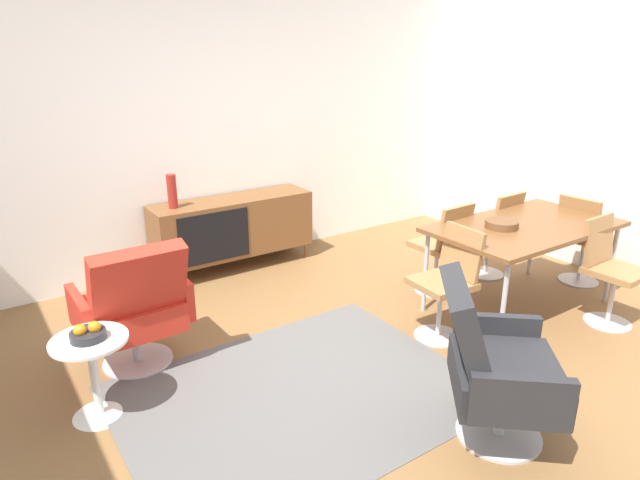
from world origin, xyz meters
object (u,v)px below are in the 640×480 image
at_px(wooden_bowl_on_table, 502,224).
at_px(dining_chair_front_right, 610,267).
at_px(dining_chair_back_right, 495,231).
at_px(fruit_bowl, 88,333).
at_px(dining_table, 525,229).
at_px(armchair_black_shell, 494,364).
at_px(side_table_round, 93,369).
at_px(lounge_chair_red, 134,306).
at_px(vase_cobalt, 172,191).
at_px(sideboard, 233,226).
at_px(dining_chair_back_left, 443,245).
at_px(dining_chair_near_window, 448,279).
at_px(dining_chair_far_end, 582,236).

height_order(wooden_bowl_on_table, dining_chair_front_right, dining_chair_front_right).
relative_size(dining_chair_back_right, fruit_bowl, 4.28).
distance_m(dining_table, armchair_black_shell, 1.84).
distance_m(dining_table, side_table_round, 3.39).
bearing_deg(armchair_black_shell, dining_table, 31.81).
height_order(dining_chair_front_right, lounge_chair_red, lounge_chair_red).
bearing_deg(wooden_bowl_on_table, vase_cobalt, 132.47).
relative_size(vase_cobalt, dining_chair_front_right, 0.37).
bearing_deg(sideboard, dining_chair_back_left, -52.29).
relative_size(dining_table, dining_chair_back_right, 1.87).
relative_size(dining_chair_near_window, side_table_round, 1.65).
distance_m(sideboard, dining_table, 2.72).
height_order(vase_cobalt, wooden_bowl_on_table, vase_cobalt).
bearing_deg(vase_cobalt, dining_chair_far_end, -35.42).
bearing_deg(fruit_bowl, dining_chair_back_right, 1.25).
height_order(dining_chair_front_right, armchair_black_shell, armchair_black_shell).
bearing_deg(fruit_bowl, dining_table, -8.16).
bearing_deg(wooden_bowl_on_table, dining_chair_back_left, 102.03).
bearing_deg(lounge_chair_red, dining_chair_back_right, -5.53).
height_order(dining_chair_back_left, dining_chair_far_end, same).
height_order(vase_cobalt, dining_chair_near_window, vase_cobalt).
xyz_separation_m(dining_chair_back_left, fruit_bowl, (-2.99, -0.08, 0.09)).
xyz_separation_m(dining_chair_far_end, dining_chair_back_right, (-0.54, 0.56, 0.00)).
relative_size(vase_cobalt, dining_chair_near_window, 0.37).
relative_size(dining_chair_near_window, fruit_bowl, 4.28).
bearing_deg(armchair_black_shell, dining_chair_back_right, 38.64).
bearing_deg(vase_cobalt, fruit_bowl, -123.90).
bearing_deg(vase_cobalt, dining_chair_near_window, -59.29).
relative_size(dining_chair_near_window, armchair_black_shell, 0.90).
xyz_separation_m(wooden_bowl_on_table, dining_chair_back_left, (-0.11, 0.50, -0.30)).
distance_m(dining_table, dining_chair_near_window, 0.92).
height_order(dining_chair_far_end, side_table_round, dining_chair_far_end).
relative_size(dining_chair_far_end, side_table_round, 1.65).
bearing_deg(lounge_chair_red, dining_chair_near_window, -23.07).
bearing_deg(dining_chair_far_end, side_table_round, 173.47).
xyz_separation_m(vase_cobalt, dining_chair_back_left, (1.84, -1.63, -0.41)).
height_order(wooden_bowl_on_table, dining_chair_back_right, dining_chair_back_right).
xyz_separation_m(wooden_bowl_on_table, lounge_chair_red, (-2.72, 0.82, -0.30)).
bearing_deg(side_table_round, wooden_bowl_on_table, -7.79).
height_order(side_table_round, fruit_bowl, fruit_bowl).
xyz_separation_m(dining_chair_back_right, lounge_chair_red, (-3.32, 0.32, -0.00)).
bearing_deg(lounge_chair_red, vase_cobalt, 59.29).
bearing_deg(dining_chair_back_left, dining_chair_near_window, -133.89).
relative_size(dining_table, wooden_bowl_on_table, 6.15).
relative_size(vase_cobalt, dining_chair_back_left, 0.37).
height_order(dining_chair_back_left, dining_chair_front_right, same).
height_order(dining_chair_far_end, dining_chair_front_right, same).
height_order(sideboard, dining_table, dining_table).
bearing_deg(dining_chair_far_end, fruit_bowl, 173.49).
distance_m(dining_table, dining_chair_front_right, 0.70).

